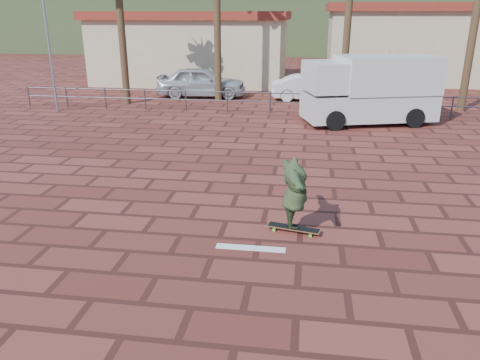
{
  "coord_description": "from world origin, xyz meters",
  "views": [
    {
      "loc": [
        1.67,
        -9.48,
        4.45
      ],
      "look_at": [
        0.23,
        0.56,
        0.8
      ],
      "focal_mm": 35.0,
      "sensor_mm": 36.0,
      "label": 1
    }
  ],
  "objects_px": {
    "longboard": "(293,228)",
    "campervan": "(371,89)",
    "car_white": "(310,88)",
    "skateboarder": "(295,193)",
    "car_silver": "(201,82)"
  },
  "relations": [
    {
      "from": "longboard",
      "to": "campervan",
      "type": "xyz_separation_m",
      "value": [
        2.75,
        10.99,
        1.36
      ]
    },
    {
      "from": "campervan",
      "to": "car_white",
      "type": "relative_size",
      "value": 1.42
    },
    {
      "from": "campervan",
      "to": "car_white",
      "type": "bearing_deg",
      "value": 99.25
    },
    {
      "from": "skateboarder",
      "to": "car_white",
      "type": "xyz_separation_m",
      "value": [
        0.29,
        16.1,
        -0.23
      ]
    },
    {
      "from": "car_silver",
      "to": "car_white",
      "type": "bearing_deg",
      "value": -97.46
    },
    {
      "from": "car_silver",
      "to": "campervan",
      "type": "bearing_deg",
      "value": -127.6
    },
    {
      "from": "longboard",
      "to": "car_white",
      "type": "relative_size",
      "value": 0.29
    },
    {
      "from": "longboard",
      "to": "car_silver",
      "type": "distance_m",
      "value": 17.31
    },
    {
      "from": "campervan",
      "to": "car_silver",
      "type": "bearing_deg",
      "value": 130.97
    },
    {
      "from": "car_white",
      "to": "skateboarder",
      "type": "bearing_deg",
      "value": 174.16
    },
    {
      "from": "longboard",
      "to": "car_white",
      "type": "xyz_separation_m",
      "value": [
        0.29,
        16.1,
        0.57
      ]
    },
    {
      "from": "skateboarder",
      "to": "longboard",
      "type": "bearing_deg",
      "value": -102.04
    },
    {
      "from": "car_silver",
      "to": "longboard",
      "type": "bearing_deg",
      "value": -166.03
    },
    {
      "from": "skateboarder",
      "to": "campervan",
      "type": "distance_m",
      "value": 11.35
    },
    {
      "from": "skateboarder",
      "to": "car_white",
      "type": "height_order",
      "value": "skateboarder"
    }
  ]
}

